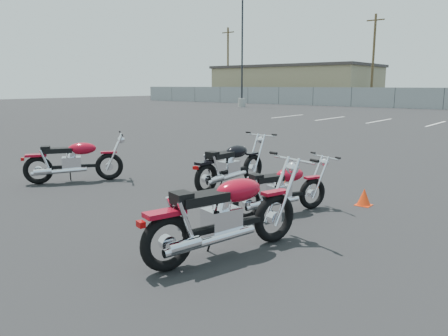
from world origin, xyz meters
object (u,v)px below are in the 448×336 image
Objects in this scene: motorcycle_front_red at (74,160)px; motorcycle_rear_red at (225,215)px; motorcycle_second_black at (231,165)px; motorcycle_third_red at (281,189)px.

motorcycle_rear_red is (5.00, -1.17, 0.05)m from motorcycle_front_red.
motorcycle_front_red is at bearing 166.87° from motorcycle_rear_red.
motorcycle_front_red is 3.33m from motorcycle_second_black.
motorcycle_rear_red is at bearing -78.72° from motorcycle_third_red.
motorcycle_front_red is 5.14m from motorcycle_rear_red.
motorcycle_second_black is at bearing 29.88° from motorcycle_front_red.
motorcycle_rear_red reaches higher than motorcycle_third_red.
motorcycle_front_red reaches higher than motorcycle_third_red.
motorcycle_third_red is 0.79× the size of motorcycle_rear_red.
motorcycle_front_red is 0.85× the size of motorcycle_rear_red.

